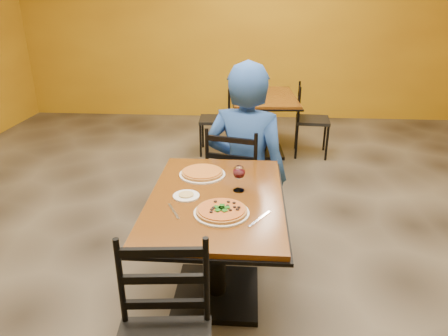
# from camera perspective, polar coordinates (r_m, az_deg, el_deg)

# --- Properties ---
(floor) EXTENTS (7.00, 8.00, 0.01)m
(floor) POSITION_cam_1_polar(r_m,az_deg,el_deg) (3.28, -0.26, -11.73)
(floor) COLOR black
(floor) RESTS_ON ground
(wall_back) EXTENTS (7.00, 0.01, 3.00)m
(wall_back) POSITION_cam_1_polar(r_m,az_deg,el_deg) (6.71, 2.35, 19.70)
(wall_back) COLOR #BE8C15
(wall_back) RESTS_ON ground
(table_main) EXTENTS (0.83, 1.23, 0.75)m
(table_main) POSITION_cam_1_polar(r_m,az_deg,el_deg) (2.56, -1.10, -7.78)
(table_main) COLOR brown
(table_main) RESTS_ON floor
(table_second) EXTENTS (0.84, 1.19, 0.75)m
(table_second) POSITION_cam_1_polar(r_m,az_deg,el_deg) (5.12, 5.59, 7.91)
(table_second) COLOR brown
(table_second) RESTS_ON floor
(chair_main_far) EXTENTS (0.52, 0.52, 0.94)m
(chair_main_far) POSITION_cam_1_polar(r_m,az_deg,el_deg) (3.37, 1.89, -1.50)
(chair_main_far) COLOR black
(chair_main_far) RESTS_ON floor
(chair_second_left) EXTENTS (0.40, 0.40, 0.86)m
(chair_second_left) POSITION_cam_1_polar(r_m,az_deg,el_deg) (5.17, -1.24, 6.74)
(chair_second_left) COLOR black
(chair_second_left) RESTS_ON floor
(chair_second_right) EXTENTS (0.44, 0.44, 0.89)m
(chair_second_right) POSITION_cam_1_polar(r_m,az_deg,el_deg) (5.20, 12.28, 6.52)
(chair_second_right) COLOR black
(chair_second_right) RESTS_ON floor
(diner) EXTENTS (0.78, 0.61, 1.44)m
(diner) POSITION_cam_1_polar(r_m,az_deg,el_deg) (3.28, 3.12, 2.38)
(diner) COLOR #1A4192
(diner) RESTS_ON floor
(plate_main) EXTENTS (0.31, 0.31, 0.01)m
(plate_main) POSITION_cam_1_polar(r_m,az_deg,el_deg) (2.27, -0.34, -6.30)
(plate_main) COLOR white
(plate_main) RESTS_ON table_main
(pizza_main) EXTENTS (0.28, 0.28, 0.02)m
(pizza_main) POSITION_cam_1_polar(r_m,az_deg,el_deg) (2.26, -0.34, -5.94)
(pizza_main) COLOR maroon
(pizza_main) RESTS_ON plate_main
(plate_far) EXTENTS (0.31, 0.31, 0.01)m
(plate_far) POSITION_cam_1_polar(r_m,az_deg,el_deg) (2.75, -3.06, -0.89)
(plate_far) COLOR white
(plate_far) RESTS_ON table_main
(pizza_far) EXTENTS (0.28, 0.28, 0.02)m
(pizza_far) POSITION_cam_1_polar(r_m,az_deg,el_deg) (2.75, -3.06, -0.59)
(pizza_far) COLOR gold
(pizza_far) RESTS_ON plate_far
(side_plate) EXTENTS (0.16, 0.16, 0.01)m
(side_plate) POSITION_cam_1_polar(r_m,az_deg,el_deg) (2.47, -5.31, -3.91)
(side_plate) COLOR white
(side_plate) RESTS_ON table_main
(dip) EXTENTS (0.09, 0.09, 0.01)m
(dip) POSITION_cam_1_polar(r_m,az_deg,el_deg) (2.46, -5.31, -3.72)
(dip) COLOR tan
(dip) RESTS_ON side_plate
(wine_glass) EXTENTS (0.08, 0.08, 0.18)m
(wine_glass) POSITION_cam_1_polar(r_m,az_deg,el_deg) (2.50, 2.10, -1.30)
(wine_glass) COLOR white
(wine_glass) RESTS_ON table_main
(fork) EXTENTS (0.10, 0.18, 0.00)m
(fork) POSITION_cam_1_polar(r_m,az_deg,el_deg) (2.31, -7.07, -6.00)
(fork) COLOR silver
(fork) RESTS_ON table_main
(knife) EXTENTS (0.13, 0.18, 0.00)m
(knife) POSITION_cam_1_polar(r_m,az_deg,el_deg) (2.23, 4.99, -7.10)
(knife) COLOR silver
(knife) RESTS_ON table_main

